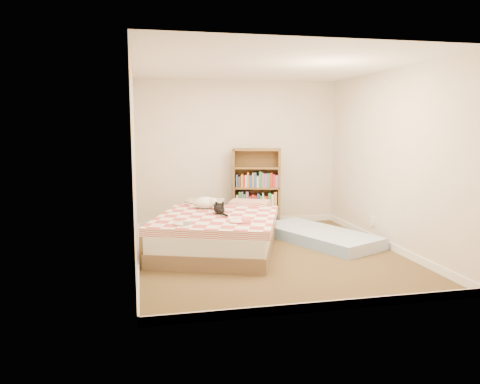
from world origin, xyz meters
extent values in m
cube|color=#4F3C22|center=(0.00, 0.00, 0.00)|extent=(3.50, 4.00, 0.01)
cube|color=white|center=(0.00, 0.00, 2.50)|extent=(3.50, 4.00, 0.01)
cube|color=beige|center=(0.00, 2.00, 1.25)|extent=(3.50, 0.01, 2.50)
cube|color=beige|center=(0.00, -2.00, 1.25)|extent=(3.50, 0.01, 2.50)
cube|color=beige|center=(-1.75, 0.00, 1.25)|extent=(0.01, 4.00, 2.50)
cube|color=beige|center=(1.75, 0.00, 1.25)|extent=(0.01, 4.00, 2.50)
cube|color=white|center=(0.00, 1.99, 0.05)|extent=(3.50, 0.02, 0.10)
cube|color=white|center=(0.00, -1.99, 0.05)|extent=(3.50, 0.02, 0.10)
cube|color=white|center=(-1.74, 0.00, 0.05)|extent=(0.02, 4.00, 0.10)
cube|color=white|center=(1.74, 0.00, 0.05)|extent=(0.02, 4.00, 0.10)
cube|color=white|center=(1.74, 0.40, 0.30)|extent=(0.03, 0.09, 0.13)
cube|color=brown|center=(-0.63, 0.39, 0.10)|extent=(2.14, 2.53, 0.19)
cube|color=silver|center=(-0.63, 0.39, 0.30)|extent=(2.10, 2.48, 0.22)
cube|color=#BA4547|center=(-0.63, 0.39, 0.46)|extent=(2.08, 2.19, 0.11)
cube|color=#675F57|center=(-0.98, 1.20, 0.50)|extent=(0.68, 0.55, 0.16)
cube|color=#BA4547|center=(-0.27, 1.20, 0.50)|extent=(0.68, 0.55, 0.16)
cube|color=#4F391B|center=(-0.13, 1.71, 0.67)|extent=(0.11, 0.27, 1.35)
cube|color=#4F391B|center=(0.64, 1.71, 0.67)|extent=(0.11, 0.27, 1.35)
cube|color=#4F391B|center=(0.25, 1.84, 0.67)|extent=(0.79, 0.23, 1.35)
cube|color=#4F391B|center=(0.25, 1.71, 0.02)|extent=(0.85, 0.47, 0.03)
cube|color=#4F391B|center=(0.25, 1.71, 0.68)|extent=(0.85, 0.47, 0.03)
cube|color=#4F391B|center=(0.25, 1.71, 1.33)|extent=(0.85, 0.47, 0.03)
cube|color=#80A4D5|center=(0.93, 0.53, 0.08)|extent=(1.55, 2.07, 0.17)
ellipsoid|color=black|center=(-0.62, 0.41, 0.57)|extent=(0.22, 0.36, 0.11)
sphere|color=black|center=(-0.62, 0.59, 0.58)|extent=(0.12, 0.12, 0.10)
cone|color=black|center=(-0.65, 0.62, 0.62)|extent=(0.04, 0.04, 0.04)
cone|color=black|center=(-0.59, 0.62, 0.62)|extent=(0.04, 0.04, 0.04)
cylinder|color=black|center=(-0.53, 0.18, 0.54)|extent=(0.07, 0.19, 0.04)
ellipsoid|color=white|center=(-0.75, 0.85, 0.60)|extent=(0.33, 0.37, 0.17)
sphere|color=white|center=(-0.65, 0.75, 0.62)|extent=(0.14, 0.14, 0.13)
sphere|color=white|center=(-0.60, 0.70, 0.60)|extent=(0.06, 0.06, 0.06)
sphere|color=white|center=(-0.89, 0.92, 0.58)|extent=(0.08, 0.08, 0.08)
camera|label=1|loc=(-1.69, -5.94, 1.75)|focal=35.00mm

